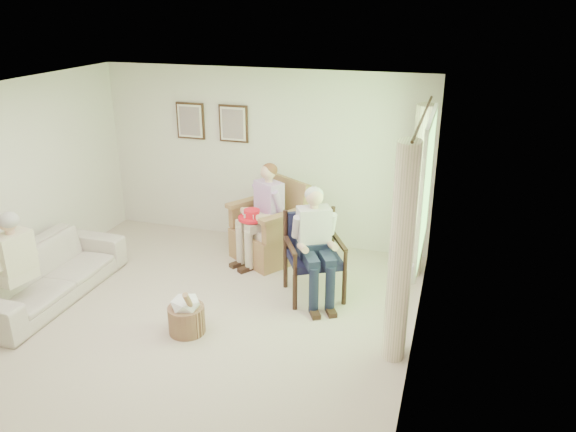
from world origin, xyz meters
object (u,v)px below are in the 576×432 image
at_px(red_hat, 252,216).
at_px(person_dark, 313,237).
at_px(sofa, 47,274).
at_px(person_sofa, 10,261).
at_px(person_wicker, 265,207).
at_px(hatbox, 186,314).
at_px(wicker_armchair, 269,234).
at_px(wood_armchair, 316,251).

bearing_deg(red_hat, person_dark, -32.91).
distance_m(sofa, red_hat, 2.69).
bearing_deg(person_sofa, person_wicker, 145.81).
xyz_separation_m(person_wicker, hatbox, (-0.24, -1.99, -0.59)).
relative_size(wicker_armchair, wood_armchair, 1.09).
height_order(wicker_armchair, person_dark, person_dark).
height_order(person_sofa, red_hat, person_sofa).
xyz_separation_m(wood_armchair, person_wicker, (-0.90, 0.66, 0.26)).
distance_m(wood_armchair, person_dark, 0.31).
bearing_deg(hatbox, wood_armchair, 49.15).
height_order(sofa, person_wicker, person_wicker).
bearing_deg(person_sofa, wood_armchair, 127.66).
xyz_separation_m(wood_armchair, red_hat, (-1.04, 0.50, 0.17)).
bearing_deg(red_hat, hatbox, -93.24).
bearing_deg(person_dark, wood_armchair, 61.17).
height_order(sofa, red_hat, red_hat).
bearing_deg(wood_armchair, person_dark, -118.83).
relative_size(wicker_armchair, person_wicker, 0.81).
bearing_deg(wood_armchair, person_sofa, 178.43).
bearing_deg(person_wicker, wicker_armchair, 123.01).
bearing_deg(wood_armchair, person_wicker, 114.78).
height_order(wicker_armchair, red_hat, wicker_armchair).
bearing_deg(person_wicker, sofa, -108.90).
height_order(person_sofa, hatbox, person_sofa).
height_order(wood_armchair, sofa, wood_armchair).
xyz_separation_m(person_dark, hatbox, (-1.14, -1.15, -0.60)).
distance_m(person_wicker, person_dark, 1.23).
relative_size(wood_armchair, sofa, 0.47).
distance_m(wicker_armchair, red_hat, 0.51).
xyz_separation_m(person_wicker, person_sofa, (-2.26, -2.29, -0.08)).
relative_size(wood_armchair, hatbox, 1.72).
bearing_deg(sofa, wood_armchair, -70.68).
relative_size(wood_armchair, person_dark, 0.74).
distance_m(wicker_armchair, person_wicker, 0.49).
distance_m(person_sofa, hatbox, 2.10).
bearing_deg(hatbox, person_wicker, 82.97).
bearing_deg(sofa, hatbox, -96.14).
distance_m(person_wicker, hatbox, 2.09).
bearing_deg(wood_armchair, hatbox, -159.68).
relative_size(person_sofa, red_hat, 3.39).
bearing_deg(wood_armchair, wicker_armchair, 109.14).
xyz_separation_m(wicker_armchair, person_wicker, (0.00, -0.15, 0.47)).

